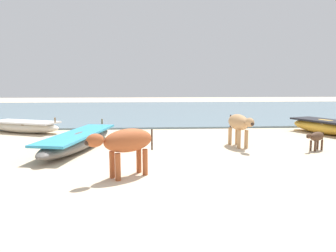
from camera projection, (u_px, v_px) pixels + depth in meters
name	position (u px, v px, depth m)	size (l,w,h in m)	color
ground	(167.00, 167.00, 7.70)	(80.00, 80.00, 0.00)	beige
sea_water	(153.00, 110.00, 24.06)	(60.00, 20.00, 0.08)	slate
fishing_boat_0	(79.00, 140.00, 9.88)	(1.94, 4.90, 0.70)	#5B5651
fishing_boat_1	(25.00, 126.00, 13.11)	(3.40, 2.17, 0.69)	beige
fishing_boat_4	(325.00, 126.00, 12.84)	(2.18, 3.24, 0.77)	gold
cow_adult_tan	(239.00, 124.00, 10.12)	(0.64, 1.61, 1.05)	tan
calf_near_dark	(316.00, 137.00, 9.57)	(0.83, 0.59, 0.58)	#4C3323
cow_second_adult_rust	(126.00, 143.00, 6.80)	(1.49, 1.16, 1.06)	#9E4C28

